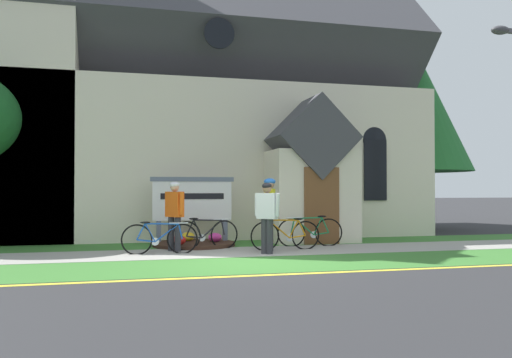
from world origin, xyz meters
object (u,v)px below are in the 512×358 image
bicycle_green (286,235)px  cyclist_in_yellow_jersey (175,211)px  bicycle_yellow (310,232)px  roadside_conifer (413,107)px  bicycle_blue (159,238)px  cyclist_in_white_jersey (267,212)px  bicycle_black (205,234)px  church_sign (192,200)px  cyclist_in_green_jersey (270,208)px

bicycle_green → cyclist_in_yellow_jersey: (-2.70, 0.31, 0.61)m
bicycle_yellow → roadside_conifer: size_ratio=0.25×
bicycle_blue → cyclist_in_white_jersey: size_ratio=1.06×
cyclist_in_white_jersey → bicycle_yellow: bearing=41.4°
bicycle_yellow → cyclist_in_yellow_jersey: (-3.58, -0.32, 0.60)m
bicycle_green → roadside_conifer: (6.65, 5.24, 4.20)m
bicycle_green → bicycle_black: bicycle_black is taller
church_sign → roadside_conifer: (8.72, 3.42, 3.38)m
cyclist_in_yellow_jersey → cyclist_in_green_jersey: (2.22, -0.57, 0.06)m
cyclist_in_white_jersey → cyclist_in_green_jersey: size_ratio=0.94×
bicycle_black → cyclist_in_white_jersey: 1.87m
cyclist_in_green_jersey → bicycle_green: bearing=28.1°
bicycle_black → cyclist_in_green_jersey: cyclist_in_green_jersey is taller
church_sign → bicycle_black: 1.53m
cyclist_in_green_jersey → roadside_conifer: size_ratio=0.25×
bicycle_black → cyclist_in_white_jersey: cyclist_in_white_jersey is taller
cyclist_in_green_jersey → roadside_conifer: roadside_conifer is taller
bicycle_yellow → bicycle_black: bearing=-178.2°
church_sign → cyclist_in_white_jersey: size_ratio=1.37×
bicycle_yellow → bicycle_green: bearing=-144.2°
bicycle_blue → cyclist_in_yellow_jersey: bearing=46.6°
roadside_conifer → cyclist_in_yellow_jersey: bearing=-152.2°
bicycle_blue → cyclist_in_yellow_jersey: size_ratio=1.04×
bicycle_green → cyclist_in_green_jersey: (-0.48, -0.26, 0.67)m
bicycle_blue → cyclist_in_yellow_jersey: 0.84m
bicycle_blue → cyclist_in_green_jersey: bearing=-3.4°
roadside_conifer → cyclist_in_white_jersey: bearing=-140.8°
cyclist_in_yellow_jersey → roadside_conifer: 11.16m
church_sign → roadside_conifer: size_ratio=0.32×
bicycle_green → bicycle_yellow: size_ratio=1.01×
bicycle_blue → roadside_conifer: size_ratio=0.25×
bicycle_green → bicycle_yellow: bearing=35.8°
cyclist_in_white_jersey → cyclist_in_green_jersey: bearing=67.1°
cyclist_in_green_jersey → roadside_conifer: 9.67m
church_sign → roadside_conifer: roadside_conifer is taller
church_sign → bicycle_blue: bearing=-117.8°
church_sign → bicycle_green: church_sign is taller
bicycle_yellow → roadside_conifer: bearing=38.6°
church_sign → bicycle_blue: church_sign is taller
church_sign → bicycle_green: bearing=-41.3°
bicycle_black → bicycle_yellow: size_ratio=0.97×
bicycle_blue → church_sign: bearing=62.2°
bicycle_blue → cyclist_in_green_jersey: size_ratio=0.99×
cyclist_in_white_jersey → cyclist_in_green_jersey: 0.54m
church_sign → cyclist_in_yellow_jersey: size_ratio=1.34×
cyclist_in_yellow_jersey → roadside_conifer: size_ratio=0.24×
bicycle_blue → bicycle_black: bicycle_black is taller
bicycle_yellow → cyclist_in_green_jersey: cyclist_in_green_jersey is taller
bicycle_yellow → cyclist_in_green_jersey: 1.75m
bicycle_blue → bicycle_green: bicycle_green is taller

